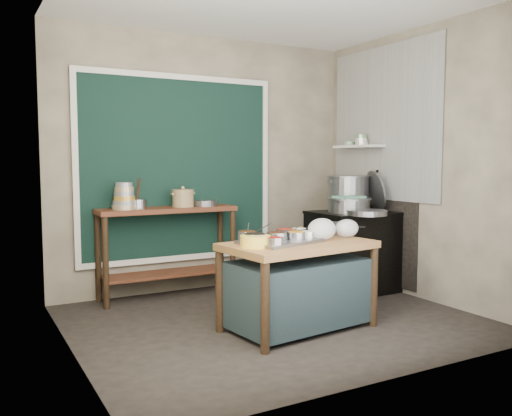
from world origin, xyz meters
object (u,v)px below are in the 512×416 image
saucepan (340,229)px  ceramic_crock (183,199)px  stock_pot (348,193)px  back_counter (168,252)px  prep_table (298,286)px  yellow_basin (255,241)px  stove_block (354,253)px  condiment_tray (280,241)px  steamer (349,205)px  utensil_cup (138,204)px

saucepan → ceramic_crock: 1.72m
saucepan → stock_pot: 1.18m
saucepan → ceramic_crock: ceramic_crock is taller
stock_pot → back_counter: bearing=164.4°
prep_table → yellow_basin: size_ratio=5.15×
stove_block → condiment_tray: size_ratio=1.43×
condiment_tray → ceramic_crock: size_ratio=2.58×
prep_table → saucepan: bearing=10.3°
steamer → ceramic_crock: bearing=155.0°
condiment_tray → yellow_basin: bearing=-161.4°
prep_table → utensil_cup: (-0.91, 1.57, 0.62)m
saucepan → steamer: bearing=65.6°
utensil_cup → steamer: size_ratio=0.33×
stove_block → saucepan: bearing=-136.9°
condiment_tray → steamer: bearing=29.9°
back_counter → yellow_basin: 1.68m
condiment_tray → stove_block: bearing=29.2°
prep_table → utensil_cup: 1.92m
utensil_cup → stock_pot: size_ratio=0.32×
saucepan → steamer: size_ratio=0.45×
condiment_tray → utensil_cup: bearing=115.9°
stove_block → ceramic_crock: (-1.73, 0.71, 0.61)m
ceramic_crock → steamer: 1.78m
stock_pot → stove_block: bearing=-105.1°
saucepan → stock_pot: stock_pot is taller
prep_table → stove_block: size_ratio=1.39×
stove_block → yellow_basin: stove_block is taller
utensil_cup → ceramic_crock: size_ratio=0.65×
back_counter → steamer: steamer is taller
condiment_tray → saucepan: 0.76m
condiment_tray → stock_pot: stock_pot is taller
stove_block → utensil_cup: (-2.21, 0.72, 0.57)m
stock_pot → utensil_cup: bearing=166.7°
stove_block → condiment_tray: stove_block is taller
back_counter → yellow_basin: bearing=-84.7°
yellow_basin → stock_pot: size_ratio=0.49×
back_counter → yellow_basin: back_counter is taller
yellow_basin → utensil_cup: size_ratio=1.52×
steamer → stock_pot: bearing=53.4°
yellow_basin → saucepan: 1.06m
condiment_tray → yellow_basin: (-0.29, -0.10, 0.03)m
utensil_cup → steamer: utensil_cup is taller
saucepan → prep_table: bearing=-143.7°
saucepan → steamer: (0.60, 0.63, 0.15)m
stove_block → saucepan: size_ratio=4.19×
back_counter → ceramic_crock: (0.17, -0.02, 0.56)m
prep_table → utensil_cup: size_ratio=7.84×
condiment_tray → ceramic_crock: ceramic_crock is taller
ceramic_crock → stock_pot: bearing=-16.3°
saucepan → condiment_tray: bearing=-149.8°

